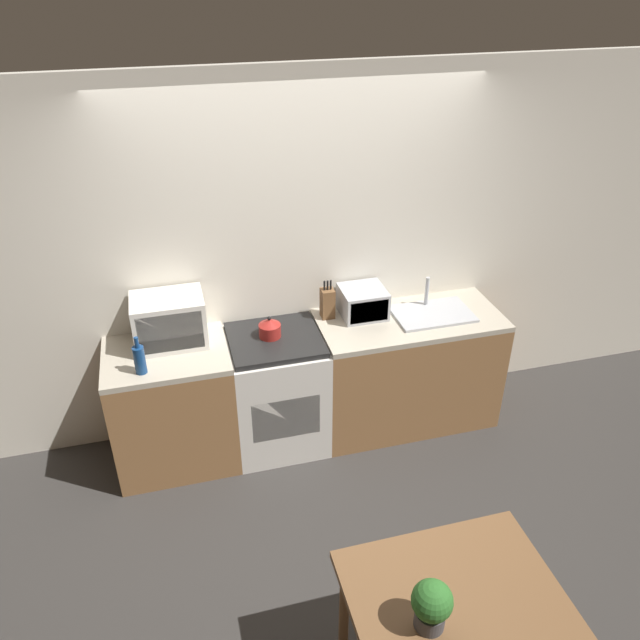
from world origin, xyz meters
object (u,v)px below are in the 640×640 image
(kettle, at_px, (270,328))
(toaster_oven, at_px, (363,302))
(dining_table, at_px, (452,607))
(microwave, at_px, (169,321))
(stove_range, at_px, (277,391))
(bottle, at_px, (140,359))

(kettle, distance_m, toaster_oven, 0.71)
(dining_table, bearing_deg, microwave, 116.44)
(stove_range, xyz_separation_m, kettle, (-0.03, 0.02, 0.52))
(kettle, xyz_separation_m, bottle, (-0.86, -0.21, 0.03))
(kettle, relative_size, bottle, 0.61)
(dining_table, bearing_deg, kettle, 101.46)
(bottle, xyz_separation_m, dining_table, (1.27, -1.84, -0.35))
(kettle, relative_size, microwave, 0.34)
(stove_range, height_order, kettle, kettle)
(stove_range, height_order, bottle, bottle)
(microwave, relative_size, dining_table, 0.50)
(bottle, bearing_deg, stove_range, 11.60)
(stove_range, xyz_separation_m, bottle, (-0.88, -0.18, 0.55))
(stove_range, bearing_deg, dining_table, -79.15)
(toaster_oven, bearing_deg, kettle, -170.73)
(kettle, distance_m, microwave, 0.67)
(stove_range, xyz_separation_m, microwave, (-0.68, 0.12, 0.62))
(kettle, height_order, toaster_oven, toaster_oven)
(stove_range, relative_size, dining_table, 0.96)
(toaster_oven, bearing_deg, stove_range, -168.34)
(microwave, bearing_deg, stove_range, -10.14)
(toaster_oven, bearing_deg, dining_table, -97.58)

